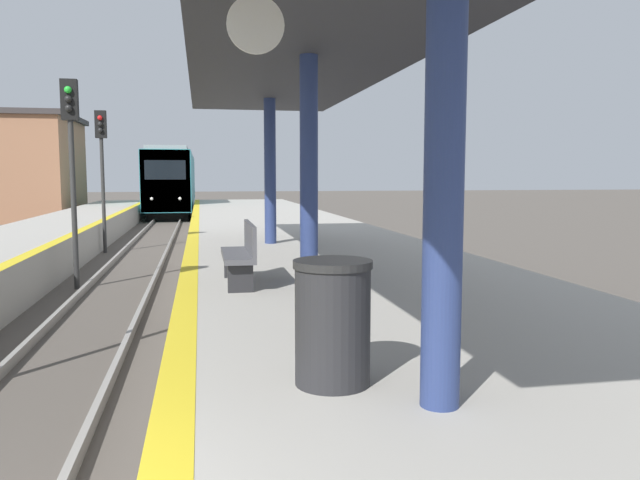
{
  "coord_description": "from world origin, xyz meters",
  "views": [
    {
      "loc": [
        1.87,
        -2.53,
        2.6
      ],
      "look_at": [
        5.65,
        17.23,
        0.51
      ],
      "focal_mm": 35.0,
      "sensor_mm": 36.0,
      "label": 1
    }
  ],
  "objects_px": {
    "train": "(174,181)",
    "trash_bin": "(333,322)",
    "signal_far": "(102,154)",
    "bench": "(242,252)",
    "signal_mid": "(71,144)"
  },
  "relations": [
    {
      "from": "signal_far",
      "to": "bench",
      "type": "distance_m",
      "value": 13.28
    },
    {
      "from": "signal_mid",
      "to": "trash_bin",
      "type": "distance_m",
      "value": 11.13
    },
    {
      "from": "signal_far",
      "to": "bench",
      "type": "relative_size",
      "value": 2.91
    },
    {
      "from": "bench",
      "to": "train",
      "type": "bearing_deg",
      "value": 93.76
    },
    {
      "from": "signal_mid",
      "to": "trash_bin",
      "type": "bearing_deg",
      "value": -69.63
    },
    {
      "from": "train",
      "to": "signal_far",
      "type": "height_order",
      "value": "signal_far"
    },
    {
      "from": "signal_mid",
      "to": "trash_bin",
      "type": "xyz_separation_m",
      "value": [
        3.82,
        -10.3,
        -1.83
      ]
    },
    {
      "from": "trash_bin",
      "to": "bench",
      "type": "distance_m",
      "value": 4.65
    },
    {
      "from": "train",
      "to": "signal_far",
      "type": "relative_size",
      "value": 4.92
    },
    {
      "from": "train",
      "to": "trash_bin",
      "type": "bearing_deg",
      "value": -86.11
    },
    {
      "from": "signal_mid",
      "to": "signal_far",
      "type": "relative_size",
      "value": 1.0
    },
    {
      "from": "train",
      "to": "signal_mid",
      "type": "xyz_separation_m",
      "value": [
        -0.97,
        -31.7,
        1.12
      ]
    },
    {
      "from": "train",
      "to": "trash_bin",
      "type": "distance_m",
      "value": 42.1
    },
    {
      "from": "trash_bin",
      "to": "bench",
      "type": "relative_size",
      "value": 0.6
    },
    {
      "from": "signal_far",
      "to": "trash_bin",
      "type": "relative_size",
      "value": 4.85
    }
  ]
}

